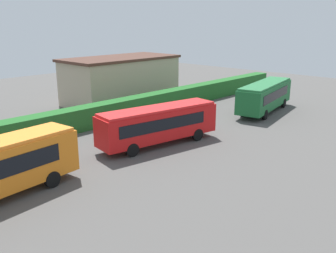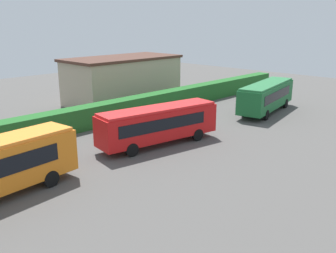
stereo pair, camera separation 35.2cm
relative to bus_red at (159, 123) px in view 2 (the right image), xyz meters
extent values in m
plane|color=#514F4C|center=(2.16, 0.09, -1.75)|extent=(86.66, 86.66, 0.00)
cube|color=black|center=(-8.06, 0.30, 0.35)|extent=(0.22, 1.92, 1.05)
cube|color=silver|center=(-8.06, 0.30, 1.12)|extent=(0.16, 1.29, 0.28)
cylinder|color=black|center=(-10.12, 1.18, -1.25)|extent=(1.02, 0.37, 1.00)
cylinder|color=black|center=(-9.91, -0.96, -1.25)|extent=(1.02, 0.37, 1.00)
sphere|color=silver|center=(-8.10, 0.94, -0.85)|extent=(0.22, 0.22, 0.22)
sphere|color=silver|center=(-7.98, -0.34, -0.85)|extent=(0.22, 0.22, 0.22)
cube|color=red|center=(-0.01, 0.00, -0.07)|extent=(10.28, 4.04, 2.27)
cube|color=red|center=(-0.01, 0.00, 1.17)|extent=(9.96, 3.81, 0.20)
cube|color=black|center=(-0.10, 1.23, 0.20)|extent=(7.71, 1.38, 0.91)
cube|color=black|center=(-0.51, -1.12, 0.20)|extent=(7.71, 1.38, 0.91)
cube|color=black|center=(4.95, -0.86, 0.20)|extent=(0.37, 1.91, 0.95)
cube|color=silver|center=(4.95, -0.86, 0.89)|extent=(0.26, 1.28, 0.28)
cylinder|color=black|center=(3.24, 0.53, -1.25)|extent=(1.03, 0.45, 1.00)
cylinder|color=black|center=(2.87, -1.59, -1.25)|extent=(1.03, 0.45, 1.00)
cylinder|color=black|center=(-2.88, 1.60, -1.25)|extent=(1.03, 0.45, 1.00)
cylinder|color=black|center=(-3.25, -0.53, -1.25)|extent=(1.03, 0.45, 1.00)
sphere|color=silver|center=(5.07, -0.23, -0.85)|extent=(0.22, 0.22, 0.22)
sphere|color=silver|center=(4.85, -1.50, -0.85)|extent=(0.22, 0.22, 0.22)
cube|color=#19602D|center=(15.62, -0.50, -0.02)|extent=(10.59, 4.37, 2.37)
cube|color=#27723C|center=(15.62, -0.50, 1.27)|extent=(10.25, 4.11, 0.20)
cube|color=black|center=(15.09, 0.71, 0.27)|extent=(7.90, 1.50, 0.95)
cube|color=black|center=(15.55, -1.82, 0.27)|extent=(7.90, 1.50, 0.95)
cube|color=black|center=(20.69, 0.44, 0.27)|extent=(0.42, 2.05, 1.00)
cube|color=silver|center=(20.69, 0.44, 0.99)|extent=(0.29, 1.38, 0.28)
cylinder|color=black|center=(18.54, 1.23, -1.25)|extent=(1.03, 0.46, 1.00)
cylinder|color=black|center=(18.97, -1.07, -1.25)|extent=(1.03, 0.46, 1.00)
cylinder|color=black|center=(12.26, 0.07, -1.25)|extent=(1.03, 0.46, 1.00)
cylinder|color=black|center=(12.69, -2.23, -1.25)|extent=(1.03, 0.46, 1.00)
sphere|color=silver|center=(20.58, 1.13, -0.85)|extent=(0.22, 0.22, 0.22)
sphere|color=silver|center=(20.83, -0.24, -0.85)|extent=(0.22, 0.22, 0.22)
cube|color=#4C6B47|center=(3.00, 2.64, -1.31)|extent=(0.36, 0.35, 0.89)
cube|color=black|center=(3.00, 2.64, -0.47)|extent=(0.49, 0.45, 0.78)
sphere|color=#8C6647|center=(3.00, 2.64, 0.04)|extent=(0.25, 0.25, 0.25)
cube|color=maroon|center=(3.97, 1.01, -1.32)|extent=(0.30, 0.29, 0.87)
cube|color=silver|center=(3.97, 1.01, -0.50)|extent=(0.45, 0.33, 0.76)
sphere|color=#8C6647|center=(3.97, 1.01, 0.00)|extent=(0.24, 0.24, 0.24)
cube|color=#236126|center=(2.16, 8.05, -0.74)|extent=(55.33, 1.72, 2.03)
cube|color=tan|center=(8.54, 14.63, 0.76)|extent=(13.29, 6.41, 5.04)
cube|color=#4C2D23|center=(8.54, 14.63, 3.43)|extent=(13.82, 6.67, 0.30)
cone|color=orange|center=(6.51, 1.62, -1.45)|extent=(0.36, 0.36, 0.60)
camera|label=1|loc=(-20.13, -19.83, 7.74)|focal=40.21mm
camera|label=2|loc=(-19.88, -20.09, 7.74)|focal=40.21mm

